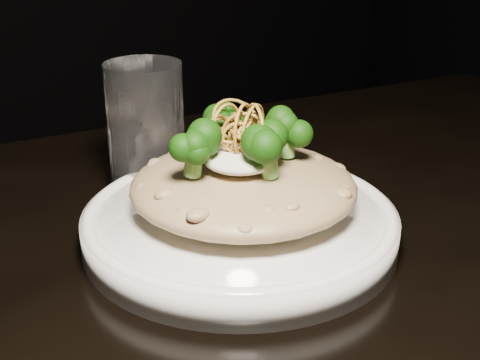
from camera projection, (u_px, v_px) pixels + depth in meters
name	position (u px, v px, depth m)	size (l,w,h in m)	color
table	(311.00, 355.00, 0.55)	(1.10, 0.80, 0.75)	black
plate	(240.00, 226.00, 0.55)	(0.26, 0.26, 0.03)	white
risotto	(243.00, 186.00, 0.55)	(0.19, 0.19, 0.04)	brown
broccoli	(244.00, 138.00, 0.53)	(0.11, 0.11, 0.04)	black
cheese	(240.00, 159.00, 0.52)	(0.06, 0.06, 0.02)	white
shallots	(240.00, 127.00, 0.52)	(0.05, 0.05, 0.03)	#8F601E
drinking_glass	(146.00, 130.00, 0.63)	(0.07, 0.07, 0.13)	silver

